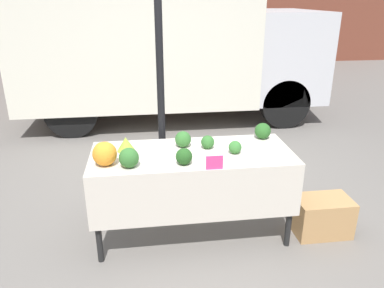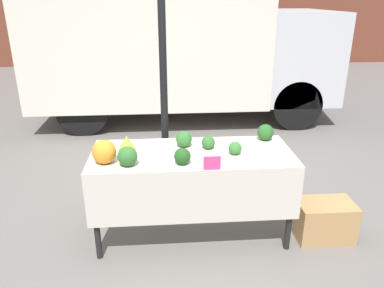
# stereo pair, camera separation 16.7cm
# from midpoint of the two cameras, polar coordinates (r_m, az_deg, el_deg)

# --- Properties ---
(ground_plane) EXTENTS (40.00, 40.00, 0.00)m
(ground_plane) POSITION_cam_midpoint_polar(r_m,az_deg,el_deg) (3.62, 1.35, -13.25)
(ground_plane) COLOR slate
(tent_pole) EXTENTS (0.07, 0.07, 2.62)m
(tent_pole) POSITION_cam_midpoint_polar(r_m,az_deg,el_deg) (3.57, -3.01, 9.33)
(tent_pole) COLOR black
(tent_pole) RESTS_ON ground_plane
(parked_truck) EXTENTS (5.04, 2.14, 2.41)m
(parked_truck) POSITION_cam_midpoint_polar(r_m,az_deg,el_deg) (6.70, -1.91, 15.14)
(parked_truck) COLOR silver
(parked_truck) RESTS_ON ground_plane
(market_table) EXTENTS (1.74, 0.73, 0.81)m
(market_table) POSITION_cam_midpoint_polar(r_m,az_deg,el_deg) (3.21, 1.57, -3.60)
(market_table) COLOR beige
(market_table) RESTS_ON ground_plane
(orange_cauliflower) EXTENTS (0.19, 0.19, 0.19)m
(orange_cauliflower) POSITION_cam_midpoint_polar(r_m,az_deg,el_deg) (3.05, -11.73, -1.19)
(orange_cauliflower) COLOR orange
(orange_cauliflower) RESTS_ON market_table
(romanesco_head) EXTENTS (0.16, 0.16, 0.13)m
(romanesco_head) POSITION_cam_midpoint_polar(r_m,az_deg,el_deg) (3.30, -8.48, 0.18)
(romanesco_head) COLOR #93B238
(romanesco_head) RESTS_ON market_table
(broccoli_head_0) EXTENTS (0.14, 0.14, 0.14)m
(broccoli_head_0) POSITION_cam_midpoint_polar(r_m,az_deg,el_deg) (3.33, 0.19, 0.76)
(broccoli_head_0) COLOR #336B2D
(broccoli_head_0) RESTS_ON market_table
(broccoli_head_1) EXTENTS (0.12, 0.12, 0.12)m
(broccoli_head_1) POSITION_cam_midpoint_polar(r_m,az_deg,el_deg) (3.29, 3.95, 0.24)
(broccoli_head_1) COLOR #336B2D
(broccoli_head_1) RESTS_ON market_table
(broccoli_head_2) EXTENTS (0.15, 0.15, 0.15)m
(broccoli_head_2) POSITION_cam_midpoint_polar(r_m,az_deg,el_deg) (3.56, 12.44, 1.74)
(broccoli_head_2) COLOR #285B23
(broccoli_head_2) RESTS_ON market_table
(broccoli_head_3) EXTENTS (0.13, 0.13, 0.13)m
(broccoli_head_3) POSITION_cam_midpoint_polar(r_m,az_deg,el_deg) (2.98, 0.12, -1.90)
(broccoli_head_3) COLOR #23511E
(broccoli_head_3) RESTS_ON market_table
(broccoli_head_4) EXTENTS (0.11, 0.11, 0.11)m
(broccoli_head_4) POSITION_cam_midpoint_polar(r_m,az_deg,el_deg) (3.20, 8.08, -0.65)
(broccoli_head_4) COLOR #387533
(broccoli_head_4) RESTS_ON market_table
(broccoli_head_5) EXTENTS (0.12, 0.12, 0.12)m
(broccoli_head_5) POSITION_cam_midpoint_polar(r_m,az_deg,el_deg) (3.26, -12.04, -0.45)
(broccoli_head_5) COLOR #336B2D
(broccoli_head_5) RESTS_ON market_table
(broccoli_head_6) EXTENTS (0.16, 0.16, 0.16)m
(broccoli_head_6) POSITION_cam_midpoint_polar(r_m,az_deg,el_deg) (2.98, -8.23, -1.89)
(broccoli_head_6) COLOR #336B2D
(broccoli_head_6) RESTS_ON market_table
(price_sign) EXTENTS (0.13, 0.01, 0.11)m
(price_sign) POSITION_cam_midpoint_polar(r_m,az_deg,el_deg) (2.90, 4.73, -2.94)
(price_sign) COLOR #E53D84
(price_sign) RESTS_ON market_table
(produce_crate) EXTENTS (0.50, 0.32, 0.35)m
(produce_crate) POSITION_cam_midpoint_polar(r_m,az_deg,el_deg) (3.69, 20.73, -10.80)
(produce_crate) COLOR tan
(produce_crate) RESTS_ON ground_plane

